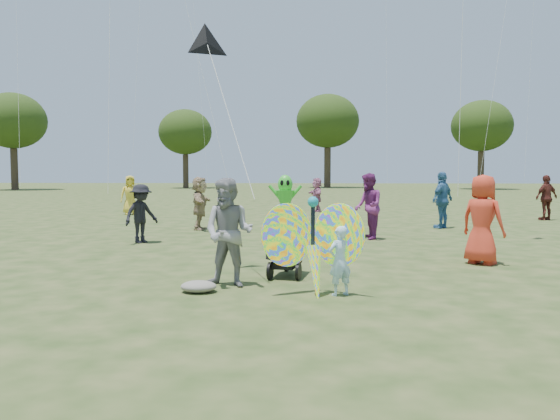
% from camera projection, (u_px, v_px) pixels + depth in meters
% --- Properties ---
extents(ground, '(160.00, 160.00, 0.00)m').
position_uv_depth(ground, '(286.00, 283.00, 8.92)').
color(ground, '#51592B').
rests_on(ground, ground).
extents(child_girl, '(0.45, 0.40, 1.04)m').
position_uv_depth(child_girl, '(340.00, 261.00, 8.02)').
color(child_girl, '#ADD8F6').
rests_on(child_girl, ground).
extents(adult_man, '(0.97, 0.83, 1.73)m').
position_uv_depth(adult_man, '(229.00, 233.00, 8.62)').
color(adult_man, gray).
rests_on(adult_man, ground).
extents(grey_bag, '(0.55, 0.45, 0.17)m').
position_uv_depth(grey_bag, '(199.00, 286.00, 8.27)').
color(grey_bag, gray).
rests_on(grey_bag, ground).
extents(crowd_a, '(1.01, 1.01, 1.77)m').
position_uv_depth(crowd_a, '(483.00, 220.00, 10.74)').
color(crowd_a, red).
rests_on(crowd_a, ground).
extents(crowd_b, '(1.02, 1.12, 1.51)m').
position_uv_depth(crowd_b, '(141.00, 214.00, 13.96)').
color(crowd_b, black).
rests_on(crowd_b, ground).
extents(crowd_c, '(1.06, 1.09, 1.83)m').
position_uv_depth(crowd_c, '(442.00, 200.00, 17.62)').
color(crowd_c, '#376897').
rests_on(crowd_c, ground).
extents(crowd_d, '(0.58, 1.58, 1.67)m').
position_uv_depth(crowd_d, '(200.00, 203.00, 17.19)').
color(crowd_d, '#A18663').
rests_on(crowd_d, ground).
extents(crowd_e, '(0.80, 0.96, 1.80)m').
position_uv_depth(crowd_e, '(368.00, 206.00, 14.72)').
color(crowd_e, '#76276C').
rests_on(crowd_e, ground).
extents(crowd_g, '(0.96, 0.80, 1.67)m').
position_uv_depth(crowd_g, '(130.00, 195.00, 23.22)').
color(crowd_g, gold).
rests_on(crowd_g, ground).
extents(crowd_h, '(1.08, 0.81, 1.71)m').
position_uv_depth(crowd_h, '(546.00, 198.00, 20.58)').
color(crowd_h, '#54211C').
rests_on(crowd_h, ground).
extents(crowd_j, '(0.82, 1.51, 1.56)m').
position_uv_depth(crowd_j, '(317.00, 195.00, 25.06)').
color(crowd_j, '#AB6184').
rests_on(crowd_j, ground).
extents(jogging_stroller, '(0.62, 1.10, 1.09)m').
position_uv_depth(jogging_stroller, '(285.00, 241.00, 9.55)').
color(jogging_stroller, black).
rests_on(jogging_stroller, ground).
extents(butterfly_kite, '(1.74, 0.75, 1.67)m').
position_uv_depth(butterfly_kite, '(314.00, 247.00, 8.03)').
color(butterfly_kite, '#FF5928').
rests_on(butterfly_kite, ground).
extents(delta_kite_rig, '(1.45, 1.61, 3.15)m').
position_uv_depth(delta_kite_rig, '(207.00, 45.00, 9.80)').
color(delta_kite_rig, black).
rests_on(delta_kite_rig, ground).
extents(alien_kite, '(1.12, 0.69, 1.74)m').
position_uv_depth(alien_kite, '(285.00, 200.00, 16.38)').
color(alien_kite, green).
rests_on(alien_kite, ground).
extents(tree_line, '(91.78, 33.60, 10.79)m').
position_uv_depth(tree_line, '(347.00, 120.00, 53.01)').
color(tree_line, '#3A2D21').
rests_on(tree_line, ground).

